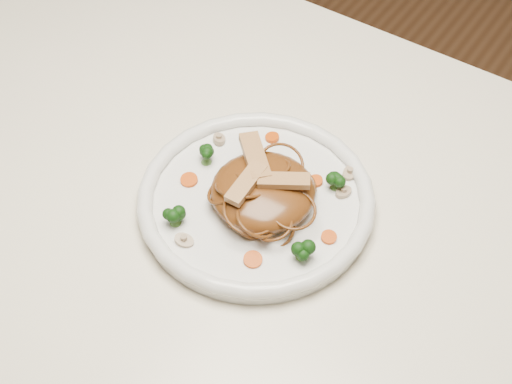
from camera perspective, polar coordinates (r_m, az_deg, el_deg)
The scene contains 19 objects.
table at distance 1.02m, azimuth -0.09°, elevation -4.45°, with size 1.20×0.80×0.75m.
plate at distance 0.93m, azimuth 0.00°, elevation -0.88°, with size 0.29×0.29×0.02m, color white.
noodle_mound at distance 0.91m, azimuth 0.54°, elevation 0.07°, with size 0.13×0.13×0.04m, color #623112.
chicken_a at distance 0.89m, azimuth 2.12°, elevation 0.87°, with size 0.06×0.02×0.01m, color tan.
chicken_b at distance 0.91m, azimuth -0.08°, elevation 2.69°, with size 0.07×0.02×0.01m, color tan.
chicken_c at distance 0.88m, azimuth -0.76°, elevation 0.67°, with size 0.06×0.02×0.01m, color tan.
broccoli_0 at distance 0.93m, azimuth 6.11°, elevation 0.89°, with size 0.02×0.02×0.03m, color #0C380B, non-canonical shape.
broccoli_1 at distance 0.96m, azimuth -3.83°, elevation 2.93°, with size 0.03×0.03×0.03m, color #0C380B, non-canonical shape.
broccoli_2 at distance 0.90m, azimuth -6.19°, elevation -1.79°, with size 0.02×0.02×0.03m, color #0C380B, non-canonical shape.
broccoli_3 at distance 0.86m, azimuth 3.50°, elevation -4.26°, with size 0.03×0.03×0.03m, color #0C380B, non-canonical shape.
carrot_0 at distance 0.94m, azimuth 4.55°, elevation 0.84°, with size 0.02×0.02×0.01m, color #DB4108.
carrot_1 at distance 0.95m, azimuth -5.10°, elevation 0.91°, with size 0.02×0.02×0.01m, color #DB4108.
carrot_2 at distance 0.89m, azimuth 5.54°, elevation -3.43°, with size 0.02×0.02×0.01m, color #DB4108.
carrot_3 at distance 0.99m, azimuth 1.23°, elevation 4.15°, with size 0.02×0.02×0.01m, color #DB4108.
carrot_4 at distance 0.87m, azimuth -0.24°, elevation -5.15°, with size 0.02×0.02×0.01m, color #DB4108.
mushroom_0 at distance 0.89m, azimuth -5.47°, elevation -3.68°, with size 0.02×0.02×0.01m, color #BEAE8F.
mushroom_1 at distance 0.93m, azimuth 6.64°, elevation -0.02°, with size 0.02×0.02×0.01m, color #BEAE8F.
mushroom_2 at distance 0.99m, azimuth -2.82°, elevation 4.03°, with size 0.02×0.02×0.01m, color #BEAE8F.
mushroom_3 at distance 0.96m, azimuth 7.12°, elevation 1.44°, with size 0.02×0.02×0.01m, color #BEAE8F.
Camera 1 is at (0.34, -0.50, 1.48)m, focal length 52.78 mm.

